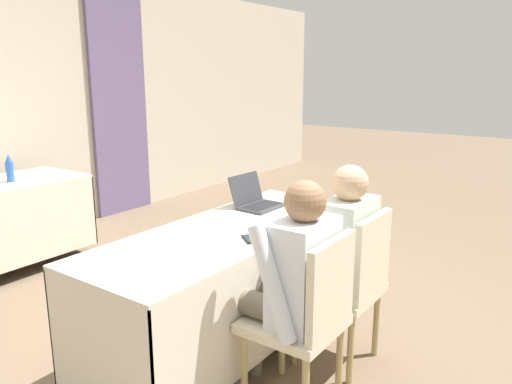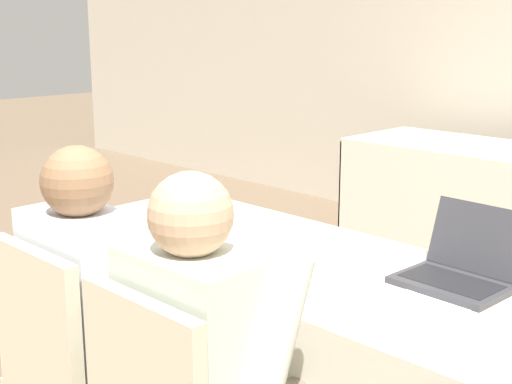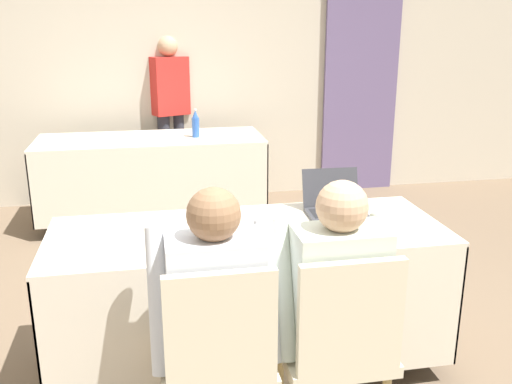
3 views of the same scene
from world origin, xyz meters
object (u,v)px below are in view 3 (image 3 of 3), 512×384
water_bottle (196,124)px  chair_near_left (218,356)px  laptop (335,206)px  person_white_shirt (331,295)px  cell_phone (238,247)px  person_red_shirt (170,108)px  chair_near_right (338,343)px  person_checkered_shirt (214,306)px

water_bottle → chair_near_left: bearing=-93.7°
laptop → person_white_shirt: (-0.25, -0.72, -0.13)m
cell_phone → person_red_shirt: person_red_shirt is taller
chair_near_right → person_checkered_shirt: size_ratio=0.78×
person_red_shirt → water_bottle: bearing=-97.9°
cell_phone → person_red_shirt: 3.25m
person_checkered_shirt → laptop: bearing=-135.6°
person_white_shirt → person_checkered_shirt: bearing=0.0°
water_bottle → chair_near_left: size_ratio=0.27×
laptop → person_white_shirt: person_white_shirt is taller
cell_phone → chair_near_left: (-0.15, -0.45, -0.26)m
cell_phone → person_white_shirt: bearing=-8.1°
cell_phone → person_white_shirt: size_ratio=0.13×
laptop → person_white_shirt: bearing=-107.0°
person_white_shirt → person_red_shirt: 3.63m
cell_phone → water_bottle: bearing=127.4°
chair_near_left → person_white_shirt: person_white_shirt is taller
laptop → cell_phone: 0.69m
cell_phone → water_bottle: water_bottle is taller
water_bottle → person_checkered_shirt: bearing=-93.8°
cell_phone → person_checkered_shirt: person_checkered_shirt is taller
water_bottle → person_white_shirt: (0.29, -2.88, -0.20)m
person_checkered_shirt → person_white_shirt: (0.48, 0.00, 0.00)m
water_bottle → person_red_shirt: (-0.18, 0.71, 0.04)m
water_bottle → person_checkered_shirt: person_checkered_shirt is taller
chair_near_left → person_red_shirt: 3.72m
person_checkered_shirt → water_bottle: bearing=-93.8°
laptop → person_red_shirt: person_red_shirt is taller
person_checkered_shirt → person_red_shirt: (0.01, 3.59, 0.24)m
person_white_shirt → person_red_shirt: person_red_shirt is taller
water_bottle → person_checkered_shirt: 2.89m
cell_phone → chair_near_left: 0.54m
person_checkered_shirt → person_red_shirt: person_red_shirt is taller
laptop → cell_phone: size_ratio=2.01×
laptop → cell_phone: laptop is taller
laptop → person_checkered_shirt: bearing=-133.5°
chair_near_right → chair_near_left: bearing=0.0°
cell_phone → water_bottle: 2.53m
chair_near_left → laptop: bearing=-131.7°
chair_near_left → chair_near_right: bearing=-180.0°
laptop → chair_near_left: 1.14m
chair_near_right → person_red_shirt: (-0.47, 3.69, 0.40)m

